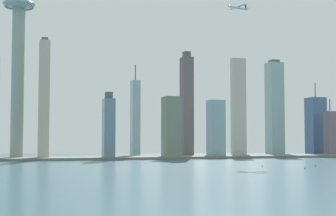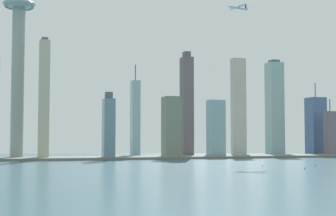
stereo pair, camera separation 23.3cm
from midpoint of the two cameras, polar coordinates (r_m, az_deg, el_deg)
name	(u,v)px [view 2 (the right image)]	position (r m, az deg, el deg)	size (l,w,h in m)	color
waterfront_pier	(192,157)	(749.35, 2.75, -5.56)	(749.13, 76.34, 3.44)	slate
observation_tower	(18,49)	(740.05, -16.57, 6.39)	(45.14, 45.14, 349.57)	#969F95
skyscraper_1	(316,126)	(919.86, 16.39, -2.01)	(27.54, 27.98, 127.25)	#49648F
skyscraper_2	(187,106)	(803.35, 2.14, 0.25)	(16.80, 21.47, 168.24)	slate
skyscraper_3	(275,108)	(913.96, 11.98, -0.03)	(25.38, 25.66, 169.27)	#93B2AD
skyscraper_4	(135,119)	(802.93, -3.72, -1.20)	(12.76, 18.36, 147.51)	#8DAFB5
skyscraper_6	(109,128)	(692.69, -6.73, -2.25)	(15.17, 20.90, 92.47)	slate
skyscraper_7	(330,134)	(889.48, 17.91, -2.76)	(17.56, 13.95, 95.80)	slate
skyscraper_8	(238,107)	(877.36, 7.98, 0.14)	(24.04, 12.88, 168.05)	beige
skyscraper_10	(171,128)	(733.68, 0.38, -2.23)	(22.91, 26.67, 90.00)	gray
skyscraper_11	(44,99)	(712.71, -13.85, 0.97)	(14.17, 17.64, 168.48)	beige
skyscraper_12	(216,128)	(816.05, 5.45, -2.31)	(25.98, 20.05, 91.13)	#88B1BD
channel_buoy_0	(262,166)	(523.46, 10.63, -6.45)	(1.17, 1.17, 1.86)	green
channel_buoy_1	(315,166)	(539.99, 16.35, -6.26)	(1.89, 1.89, 2.11)	green
channel_buoy_2	(305,168)	(489.68, 15.23, -6.54)	(1.21, 1.21, 2.75)	green
airplane	(238,8)	(710.90, 7.92, 11.20)	(32.25, 33.70, 8.18)	silver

